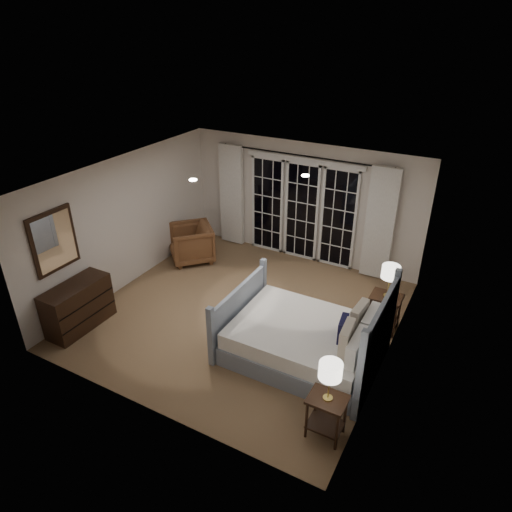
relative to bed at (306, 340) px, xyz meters
The scene contains 20 objects.
floor 1.55m from the bed, 159.52° to the left, with size 5.00×5.00×0.00m, color olive.
ceiling 2.64m from the bed, 159.52° to the left, with size 5.00×5.00×0.00m, color white.
wall_left 4.06m from the bed, behind, with size 0.02×5.00×2.50m, color silver.
wall_right 1.52m from the bed, 25.95° to the left, with size 0.02×5.00×2.50m, color silver.
wall_back 3.47m from the bed, 115.04° to the left, with size 5.00×0.02×2.50m, color silver.
wall_front 2.59m from the bed, 125.66° to the right, with size 5.00×0.02×2.50m, color silver.
french_doors 3.39m from the bed, 115.34° to the left, with size 2.50×0.04×2.20m.
curtain_rod 3.77m from the bed, 115.78° to the left, with size 0.03×0.03×3.50m, color black.
curtain_left 4.30m from the bed, 136.50° to the left, with size 0.55×0.10×2.25m, color white.
curtain_right 3.03m from the bed, 85.37° to the left, with size 0.55×0.10×2.25m, color white.
downlight_a 2.51m from the bed, 118.58° to the left, with size 0.12×0.12×0.01m, color white.
downlight_b 2.95m from the bed, behind, with size 0.12×0.12×0.01m, color white.
bed is the anchor object (origin of this frame).
nightstand_left 1.47m from the bed, 57.50° to the right, with size 0.47×0.37×0.61m.
nightstand_right 1.55m from the bed, 56.47° to the left, with size 0.50×0.40×0.65m.
lamp_left 1.63m from the bed, 57.50° to the right, with size 0.28×0.28×0.54m.
lamp_right 1.72m from the bed, 56.47° to the left, with size 0.29×0.29×0.56m.
armchair 3.81m from the bed, 152.71° to the left, with size 0.85×0.87×0.79m, color brown.
dresser 3.80m from the bed, 163.47° to the right, with size 0.49×1.14×0.81m.
mirror 4.21m from the bed, 164.42° to the right, with size 0.05×0.85×1.00m.
Camera 1 is at (3.37, -5.72, 4.70)m, focal length 32.00 mm.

